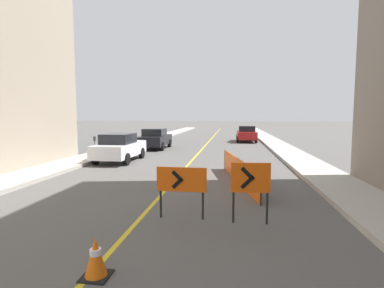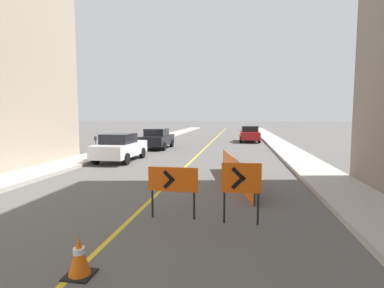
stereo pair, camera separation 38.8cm
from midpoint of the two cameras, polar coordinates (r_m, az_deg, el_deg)
The scene contains 11 objects.
lane_stripe at distance 26.40m, azimuth 2.18°, elevation -0.22°, with size 0.12×69.72×0.01m.
sidewalk_left at distance 27.66m, azimuth -10.65°, elevation 0.12°, with size 1.99×69.72×0.17m.
sidewalk_right at distance 26.53m, azimuth 15.57°, elevation -0.21°, with size 1.99×69.72×0.17m.
traffic_cone_third at distance 5.43m, azimuth -19.95°, elevation -19.68°, with size 0.45×0.45×0.66m.
arrow_barricade_primary at distance 7.60m, azimuth -3.51°, elevation -7.16°, with size 1.27×0.10×1.31m.
arrow_barricade_secondary at distance 7.32m, azimuth 9.58°, elevation -6.93°, with size 0.94×0.12×1.48m.
safety_mesh_fence at distance 11.73m, azimuth 7.87°, elevation -5.07°, with size 1.23×5.92×0.95m.
parked_car_curb_near at distance 17.57m, azimuth -14.22°, elevation -0.62°, with size 1.94×4.31×1.59m.
parked_car_curb_mid at distance 23.72m, azimuth -7.49°, elevation 1.03°, with size 1.93×4.31×1.59m.
parked_car_curb_far at distance 30.21m, azimuth 9.96°, elevation 1.93°, with size 1.94×4.33×1.59m.
parking_meter_near_curb at distance 18.12m, azimuth -18.63°, elevation 0.31°, with size 0.12×0.11×1.28m.
Camera 1 is at (2.28, 8.68, 2.60)m, focal length 28.00 mm.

